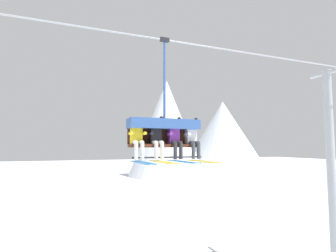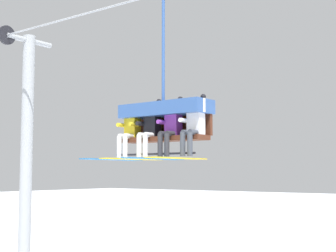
# 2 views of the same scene
# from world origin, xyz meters

# --- Properties ---
(lift_tower_near) EXTENTS (0.36, 1.88, 8.76)m
(lift_tower_near) POSITION_xyz_m (-6.52, -0.02, 4.55)
(lift_tower_near) COLOR #9EA3A8
(lift_tower_near) RESTS_ON ground_plane
(chairlift_chair) EXTENTS (2.17, 0.74, 3.68)m
(chairlift_chair) POSITION_xyz_m (-0.71, -0.73, 5.75)
(chairlift_chair) COLOR #512819
(skier_yellow) EXTENTS (0.46, 1.70, 1.23)m
(skier_yellow) POSITION_xyz_m (-1.58, -0.95, 5.42)
(skier_yellow) COLOR yellow
(skier_black) EXTENTS (0.48, 1.70, 1.34)m
(skier_black) POSITION_xyz_m (-1.00, -0.94, 5.44)
(skier_black) COLOR black
(skier_purple) EXTENTS (0.48, 1.70, 1.34)m
(skier_purple) POSITION_xyz_m (-0.42, -0.94, 5.44)
(skier_purple) COLOR purple
(skier_white) EXTENTS (0.48, 1.70, 1.34)m
(skier_white) POSITION_xyz_m (0.17, -0.94, 5.44)
(skier_white) COLOR silver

